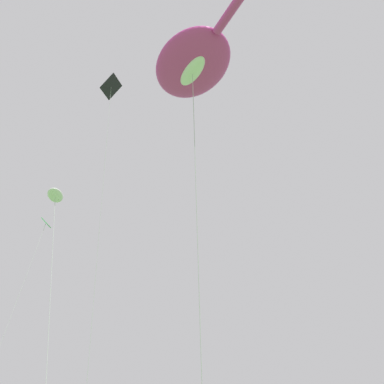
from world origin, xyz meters
name	(u,v)px	position (x,y,z in m)	size (l,w,h in m)	color
big_show_kite	(195,61)	(-2.72, 9.51, 17.45)	(3.63, 9.72, 18.00)	#CC3899
small_kite_diamond_red	(38,245)	(-7.51, 21.42, 13.25)	(1.92, 1.23, 15.06)	green
small_kite_triangle_green	(55,199)	(-7.22, 10.55, 9.46)	(1.63, 1.57, 9.75)	white
small_kite_streamer_purple	(110,100)	(-5.67, 13.72, 18.03)	(1.90, 2.21, 19.45)	black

